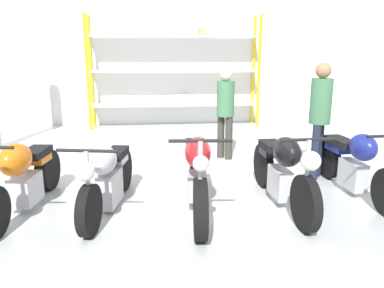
{
  "coord_description": "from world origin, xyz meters",
  "views": [
    {
      "loc": [
        -0.54,
        -4.6,
        1.93
      ],
      "look_at": [
        0.0,
        0.4,
        0.7
      ],
      "focal_mm": 35.0,
      "sensor_mm": 36.0,
      "label": 1
    }
  ],
  "objects_px": {
    "motorcycle_red": "(197,172)",
    "motorcycle_black": "(283,169)",
    "shelving_rack": "(177,72)",
    "motorcycle_blue": "(356,162)",
    "motorcycle_silver": "(108,177)",
    "person_near_rack": "(320,111)",
    "motorcycle_orange": "(21,176)",
    "person_browsing": "(225,107)"
  },
  "relations": [
    {
      "from": "motorcycle_red",
      "to": "motorcycle_black",
      "type": "relative_size",
      "value": 1.05
    },
    {
      "from": "shelving_rack",
      "to": "motorcycle_black",
      "type": "relative_size",
      "value": 2.13
    },
    {
      "from": "motorcycle_red",
      "to": "motorcycle_blue",
      "type": "distance_m",
      "value": 2.25
    },
    {
      "from": "motorcycle_silver",
      "to": "shelving_rack",
      "type": "bearing_deg",
      "value": 177.96
    },
    {
      "from": "motorcycle_silver",
      "to": "person_near_rack",
      "type": "relative_size",
      "value": 1.11
    },
    {
      "from": "motorcycle_blue",
      "to": "shelving_rack",
      "type": "bearing_deg",
      "value": -161.06
    },
    {
      "from": "shelving_rack",
      "to": "motorcycle_red",
      "type": "relative_size",
      "value": 2.03
    },
    {
      "from": "motorcycle_orange",
      "to": "motorcycle_blue",
      "type": "xyz_separation_m",
      "value": [
        4.39,
        0.09,
        0.01
      ]
    },
    {
      "from": "person_near_rack",
      "to": "person_browsing",
      "type": "bearing_deg",
      "value": -6.97
    },
    {
      "from": "motorcycle_silver",
      "to": "person_browsing",
      "type": "xyz_separation_m",
      "value": [
        1.9,
        2.19,
        0.54
      ]
    },
    {
      "from": "motorcycle_black",
      "to": "motorcycle_orange",
      "type": "bearing_deg",
      "value": -94.74
    },
    {
      "from": "shelving_rack",
      "to": "motorcycle_blue",
      "type": "height_order",
      "value": "shelving_rack"
    },
    {
      "from": "motorcycle_black",
      "to": "motorcycle_blue",
      "type": "xyz_separation_m",
      "value": [
        1.14,
        0.28,
        -0.03
      ]
    },
    {
      "from": "motorcycle_orange",
      "to": "person_near_rack",
      "type": "relative_size",
      "value": 1.16
    },
    {
      "from": "shelving_rack",
      "to": "motorcycle_red",
      "type": "bearing_deg",
      "value": -91.56
    },
    {
      "from": "motorcycle_black",
      "to": "person_browsing",
      "type": "distance_m",
      "value": 2.38
    },
    {
      "from": "motorcycle_red",
      "to": "shelving_rack",
      "type": "bearing_deg",
      "value": -177.08
    },
    {
      "from": "motorcycle_orange",
      "to": "motorcycle_silver",
      "type": "relative_size",
      "value": 1.05
    },
    {
      "from": "person_browsing",
      "to": "shelving_rack",
      "type": "bearing_deg",
      "value": -123.34
    },
    {
      "from": "person_near_rack",
      "to": "motorcycle_orange",
      "type": "bearing_deg",
      "value": 50.56
    },
    {
      "from": "shelving_rack",
      "to": "motorcycle_silver",
      "type": "xyz_separation_m",
      "value": [
        -1.26,
        -5.5,
        -1.0
      ]
    },
    {
      "from": "shelving_rack",
      "to": "person_browsing",
      "type": "bearing_deg",
      "value": -78.93
    },
    {
      "from": "shelving_rack",
      "to": "person_browsing",
      "type": "relative_size",
      "value": 2.71
    },
    {
      "from": "motorcycle_orange",
      "to": "person_near_rack",
      "type": "distance_m",
      "value": 4.31
    },
    {
      "from": "motorcycle_black",
      "to": "person_near_rack",
      "type": "height_order",
      "value": "person_near_rack"
    },
    {
      "from": "motorcycle_red",
      "to": "motorcycle_black",
      "type": "xyz_separation_m",
      "value": [
        1.1,
        0.0,
        0.01
      ]
    },
    {
      "from": "motorcycle_silver",
      "to": "motorcycle_red",
      "type": "bearing_deg",
      "value": 94.19
    },
    {
      "from": "motorcycle_black",
      "to": "person_browsing",
      "type": "relative_size",
      "value": 1.27
    },
    {
      "from": "motorcycle_orange",
      "to": "motorcycle_blue",
      "type": "height_order",
      "value": "same"
    },
    {
      "from": "motorcycle_black",
      "to": "motorcycle_silver",
      "type": "bearing_deg",
      "value": -94.74
    },
    {
      "from": "shelving_rack",
      "to": "person_browsing",
      "type": "height_order",
      "value": "shelving_rack"
    },
    {
      "from": "person_near_rack",
      "to": "motorcycle_silver",
      "type": "bearing_deg",
      "value": 55.38
    },
    {
      "from": "motorcycle_orange",
      "to": "person_near_rack",
      "type": "height_order",
      "value": "person_near_rack"
    },
    {
      "from": "shelving_rack",
      "to": "person_near_rack",
      "type": "distance_m",
      "value": 4.95
    },
    {
      "from": "motorcycle_red",
      "to": "person_near_rack",
      "type": "xyz_separation_m",
      "value": [
        2.02,
        1.06,
        0.57
      ]
    },
    {
      "from": "shelving_rack",
      "to": "motorcycle_red",
      "type": "height_order",
      "value": "shelving_rack"
    },
    {
      "from": "motorcycle_orange",
      "to": "person_browsing",
      "type": "distance_m",
      "value": 3.68
    },
    {
      "from": "motorcycle_orange",
      "to": "person_browsing",
      "type": "xyz_separation_m",
      "value": [
        2.96,
        2.13,
        0.52
      ]
    },
    {
      "from": "person_browsing",
      "to": "person_near_rack",
      "type": "distance_m",
      "value": 1.76
    },
    {
      "from": "shelving_rack",
      "to": "motorcycle_orange",
      "type": "height_order",
      "value": "shelving_rack"
    },
    {
      "from": "motorcycle_red",
      "to": "motorcycle_orange",
      "type": "bearing_deg",
      "value": -90.54
    },
    {
      "from": "motorcycle_silver",
      "to": "person_browsing",
      "type": "bearing_deg",
      "value": 149.78
    }
  ]
}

